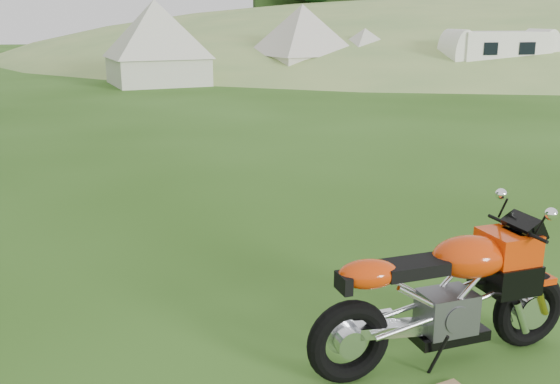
{
  "coord_description": "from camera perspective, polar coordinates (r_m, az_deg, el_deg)",
  "views": [
    {
      "loc": [
        -0.82,
        -5.91,
        2.52
      ],
      "look_at": [
        0.38,
        0.4,
        0.72
      ],
      "focal_mm": 40.0,
      "sensor_mm": 36.0,
      "label": 1
    }
  ],
  "objects": [
    {
      "name": "tent_mid",
      "position": [
        27.03,
        2.03,
        13.37
      ],
      "size": [
        4.24,
        4.24,
        2.88
      ],
      "primitive_type": null,
      "rotation": [
        0.0,
        0.0,
        0.34
      ],
      "color": "beige",
      "rests_on": "ground"
    },
    {
      "name": "caravan",
      "position": [
        26.39,
        19.28,
        11.56
      ],
      "size": [
        4.38,
        1.98,
        2.05
      ],
      "primitive_type": null,
      "rotation": [
        0.0,
        0.0,
        -0.0
      ],
      "color": "white",
      "rests_on": "ground"
    },
    {
      "name": "tent_left",
      "position": [
        25.15,
        -11.24,
        13.0
      ],
      "size": [
        4.1,
        4.1,
        2.96
      ],
      "primitive_type": null,
      "rotation": [
        0.0,
        0.0,
        0.23
      ],
      "color": "beige",
      "rests_on": "ground"
    },
    {
      "name": "hedgerow",
      "position": [
        52.25,
        18.07,
        12.16
      ],
      "size": [
        36.0,
        1.2,
        8.6
      ],
      "primitive_type": null,
      "color": "black",
      "rests_on": "ground"
    },
    {
      "name": "sport_motorcycle",
      "position": [
        4.78,
        14.94,
        -8.31
      ],
      "size": [
        2.13,
        0.82,
        1.24
      ],
      "primitive_type": null,
      "rotation": [
        0.0,
        0.0,
        0.15
      ],
      "color": "red",
      "rests_on": "ground"
    },
    {
      "name": "ground",
      "position": [
        6.48,
        -2.65,
        -7.25
      ],
      "size": [
        120.0,
        120.0,
        0.0
      ],
      "primitive_type": "plane",
      "color": "#23470F",
      "rests_on": "ground"
    },
    {
      "name": "tent_right",
      "position": [
        27.49,
        7.72,
        12.65
      ],
      "size": [
        3.2,
        3.2,
        2.28
      ],
      "primitive_type": null,
      "rotation": [
        0.0,
        0.0,
        0.25
      ],
      "color": "beige",
      "rests_on": "ground"
    },
    {
      "name": "hillside",
      "position": [
        52.25,
        18.07,
        12.16
      ],
      "size": [
        80.0,
        64.0,
        8.0
      ],
      "primitive_type": "ellipsoid",
      "color": "#6A944B",
      "rests_on": "ground"
    }
  ]
}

